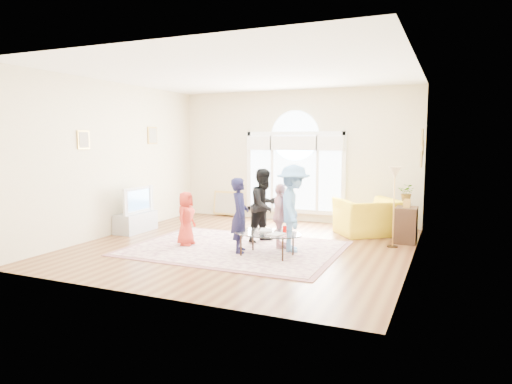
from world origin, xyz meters
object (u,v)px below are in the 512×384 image
at_px(tv_console, 136,222).
at_px(armchair, 367,217).
at_px(coffee_table, 267,234).
at_px(area_rug, 235,248).
at_px(television, 135,200).

bearing_deg(tv_console, armchair, 19.32).
relative_size(tv_console, coffee_table, 0.78).
height_order(tv_console, coffee_table, coffee_table).
distance_m(area_rug, tv_console, 2.75).
relative_size(area_rug, coffee_table, 2.82).
xyz_separation_m(tv_console, coffee_table, (3.44, -0.84, 0.19)).
bearing_deg(television, coffee_table, -13.73).
xyz_separation_m(area_rug, coffee_table, (0.76, -0.28, 0.39)).
height_order(tv_console, television, television).
distance_m(area_rug, television, 2.82).
height_order(television, armchair, television).
xyz_separation_m(television, coffee_table, (3.43, -0.84, -0.30)).
bearing_deg(area_rug, coffee_table, -20.54).
relative_size(area_rug, tv_console, 3.60).
relative_size(tv_console, armchair, 0.85).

